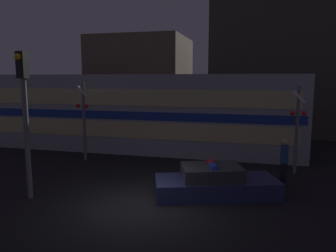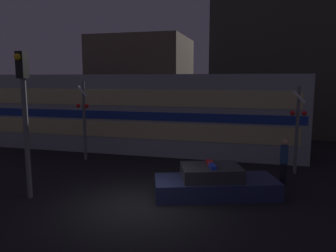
% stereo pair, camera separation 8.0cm
% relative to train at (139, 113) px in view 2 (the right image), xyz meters
% --- Properties ---
extents(ground_plane, '(120.00, 120.00, 0.00)m').
position_rel_train_xyz_m(ground_plane, '(2.94, -8.20, -2.23)').
color(ground_plane, black).
extents(train, '(18.55, 2.85, 4.46)m').
position_rel_train_xyz_m(train, '(0.00, 0.00, 0.00)').
color(train, '#999EA5').
rests_on(train, ground_plane).
extents(police_car, '(4.73, 3.08, 1.22)m').
position_rel_train_xyz_m(police_car, '(5.27, -6.53, -1.78)').
color(police_car, navy).
rests_on(police_car, ground_plane).
extents(pedestrian, '(0.31, 0.31, 1.85)m').
position_rel_train_xyz_m(pedestrian, '(7.80, -4.58, -1.28)').
color(pedestrian, black).
rests_on(pedestrian, ground_plane).
extents(crossing_signal_near, '(0.69, 0.32, 3.92)m').
position_rel_train_xyz_m(crossing_signal_near, '(8.44, -2.84, -0.09)').
color(crossing_signal_near, slate).
rests_on(crossing_signal_near, ground_plane).
extents(crossing_signal_far, '(0.69, 0.32, 4.08)m').
position_rel_train_xyz_m(crossing_signal_far, '(-1.92, -2.95, -0.01)').
color(crossing_signal_far, slate).
rests_on(crossing_signal_far, ground_plane).
extents(traffic_light_corner, '(0.30, 0.46, 5.14)m').
position_rel_train_xyz_m(traffic_light_corner, '(-1.07, -8.48, 0.94)').
color(traffic_light_corner, slate).
rests_on(traffic_light_corner, ground_plane).
extents(building_left, '(7.61, 6.95, 7.67)m').
position_rel_train_xyz_m(building_left, '(-2.88, 9.06, 1.60)').
color(building_left, brown).
rests_on(building_left, ground_plane).
extents(building_center, '(11.87, 4.95, 10.14)m').
position_rel_train_xyz_m(building_center, '(9.19, 8.53, 2.84)').
color(building_center, '#47423D').
rests_on(building_center, ground_plane).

